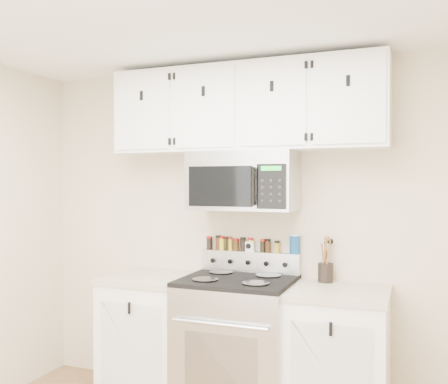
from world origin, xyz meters
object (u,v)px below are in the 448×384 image
Objects in this scene: range at (238,344)px; salt_canister at (295,244)px; utensil_crock at (326,271)px; microwave at (244,181)px.

range is 7.78× the size of salt_canister.
salt_canister is at bearing 167.71° from utensil_crock.
microwave is 5.37× the size of salt_canister.
microwave is (0.00, 0.13, 1.14)m from range.
microwave is at bearing -155.39° from salt_canister.
utensil_crock is (0.57, 0.23, 0.51)m from range.
microwave is at bearing -169.51° from utensil_crock.
range is 1.45× the size of microwave.
salt_canister is (0.34, 0.16, -0.46)m from microwave.
salt_canister is at bearing 39.70° from range.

